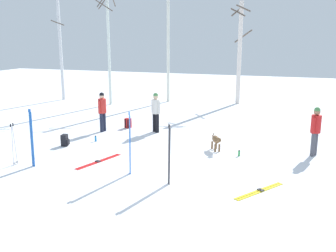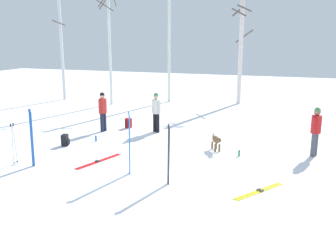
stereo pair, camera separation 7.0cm
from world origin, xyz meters
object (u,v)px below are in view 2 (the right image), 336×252
object	(u,v)px
ski_pair_planted_0	(130,144)
birch_tree_0	(61,37)
birch_tree_1	(109,35)
birch_tree_2	(169,39)
person_2	(316,128)
ski_pair_lying_0	(259,191)
ski_pair_planted_1	(169,155)
backpack_1	(129,123)
dog	(216,140)
ski_pair_lying_1	(99,161)
backpack_0	(65,140)
birch_tree_3	(241,51)
water_bottle_0	(239,153)
ski_poles_0	(14,143)
person_1	(103,109)
ski_pair_planted_2	(32,138)
person_0	(156,110)
water_bottle_1	(96,139)

from	to	relation	value
ski_pair_planted_0	birch_tree_0	bearing A→B (deg)	131.12
birch_tree_1	birch_tree_2	distance (m)	3.64
person_2	ski_pair_lying_0	bearing A→B (deg)	-111.28
ski_pair_planted_1	backpack_1	bearing A→B (deg)	123.89
dog	backpack_1	size ratio (longest dim) A/B	1.84
ski_pair_lying_1	birch_tree_2	bearing A→B (deg)	97.58
ski_pair_lying_0	backpack_0	world-z (taller)	backpack_0
birch_tree_0	birch_tree_2	size ratio (longest dim) A/B	1.01
person_2	ski_pair_lying_0	xyz separation A→B (m)	(-1.48, -3.80, -0.97)
birch_tree_1	birch_tree_3	size ratio (longest dim) A/B	1.30
ski_pair_planted_1	water_bottle_0	bearing A→B (deg)	65.17
ski_pair_lying_0	ski_poles_0	bearing A→B (deg)	-177.67
birch_tree_0	birch_tree_1	xyz separation A→B (m)	(3.76, -0.65, 0.14)
ski_pair_planted_0	birch_tree_1	xyz separation A→B (m)	(-6.06, 10.60, 3.17)
birch_tree_1	ski_pair_lying_1	bearing A→B (deg)	-65.09
person_1	dog	size ratio (longest dim) A/B	2.12
ski_pair_planted_1	ski_pair_planted_2	xyz separation A→B (m)	(-4.58, 0.06, 0.06)
person_1	ski_pair_planted_1	world-z (taller)	ski_pair_planted_1
person_0	birch_tree_1	xyz separation A→B (m)	(-4.99, 5.52, 3.15)
birch_tree_0	backpack_1	bearing A→B (deg)	-38.75
person_2	ski_pair_planted_0	bearing A→B (deg)	-144.77
person_2	ski_pair_planted_0	xyz separation A→B (m)	(-5.29, -3.74, -0.02)
ski_pair_lying_1	water_bottle_1	world-z (taller)	water_bottle_1
person_2	ski_poles_0	world-z (taller)	person_2
ski_poles_0	birch_tree_1	distance (m)	11.69
person_0	person_2	world-z (taller)	same
person_1	water_bottle_0	bearing A→B (deg)	-14.83
person_2	dog	world-z (taller)	person_2
person_2	backpack_1	distance (m)	8.04
birch_tree_3	birch_tree_2	bearing A→B (deg)	-170.87
ski_pair_lying_1	birch_tree_0	bearing A→B (deg)	128.43
dog	birch_tree_2	world-z (taller)	birch_tree_2
person_2	backpack_0	distance (m)	9.10
ski_pair_lying_1	person_2	bearing A→B (deg)	23.86
person_1	birch_tree_3	xyz separation A→B (m)	(4.53, 8.89, 2.21)
birch_tree_2	ski_pair_planted_2	bearing A→B (deg)	-90.70
ski_pair_lying_0	backpack_1	world-z (taller)	backpack_1
ski_pair_lying_0	water_bottle_1	distance (m)	7.26
birch_tree_3	water_bottle_0	bearing A→B (deg)	-81.28
ski_pair_planted_1	birch_tree_1	bearing A→B (deg)	124.02
dog	birch_tree_2	xyz separation A→B (m)	(-5.02, 9.44, 3.49)
dog	birch_tree_3	distance (m)	10.54
person_2	ski_pair_planted_1	world-z (taller)	ski_pair_planted_1
water_bottle_1	birch_tree_1	xyz separation A→B (m)	(-3.25, 7.69, 4.03)
backpack_1	birch_tree_0	size ratio (longest dim) A/B	0.06
dog	ski_pair_lying_1	size ratio (longest dim) A/B	0.42
dog	water_bottle_0	world-z (taller)	dog
dog	ski_pair_planted_0	bearing A→B (deg)	-121.24
person_0	birch_tree_0	xyz separation A→B (m)	(-8.75, 6.17, 3.01)
ski_pair_lying_1	birch_tree_1	world-z (taller)	birch_tree_1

